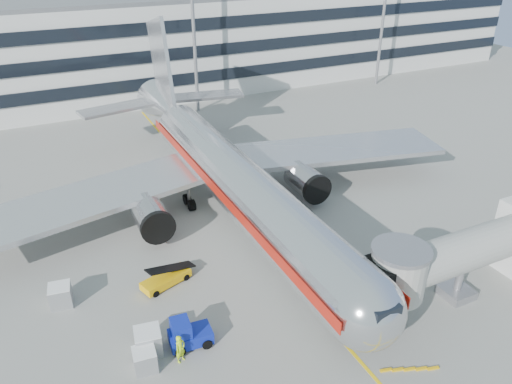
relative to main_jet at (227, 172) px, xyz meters
name	(u,v)px	position (x,y,z in m)	size (l,w,h in m)	color
ground	(285,275)	(0.00, -11.72, -4.23)	(180.00, 180.00, 0.00)	gray
lead_in_line	(235,218)	(0.00, -1.72, -4.23)	(0.25, 70.00, 0.01)	yellow
main_jet	(227,172)	(0.00, 0.00, 0.00)	(50.95, 48.70, 16.06)	silver
jet_bridge	(482,248)	(12.18, -19.72, -0.36)	(17.80, 4.50, 7.00)	silver
terminal	(117,44)	(0.00, 46.23, 3.57)	(150.00, 24.25, 15.60)	silver
light_mast_centre	(192,9)	(8.00, 30.28, 10.64)	(2.40, 1.20, 25.45)	gray
belt_loader	(166,279)	(-8.97, -8.67, -3.67)	(4.28, 2.63, 2.01)	#ECAE09
baggage_tug	(188,334)	(-9.54, -15.56, -3.31)	(2.96, 2.02, 2.12)	#0D1E97
cargo_container_left	(148,342)	(-12.08, -15.05, -3.33)	(1.92, 1.92, 1.79)	#A9ACB0
cargo_container_right	(61,295)	(-16.65, -7.54, -3.40)	(1.78, 1.78, 1.67)	#A9ACB0
cargo_container_front	(145,360)	(-12.66, -16.34, -3.47)	(1.56, 1.56, 1.51)	#A9ACB0
ramp_worker	(180,349)	(-10.42, -16.70, -3.20)	(0.75, 0.49, 2.06)	#CBFF1A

